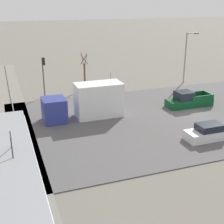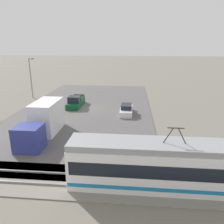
{
  "view_description": "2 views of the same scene",
  "coord_description": "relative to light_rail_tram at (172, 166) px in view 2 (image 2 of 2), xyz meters",
  "views": [
    {
      "loc": [
        -27.56,
        19.48,
        12.0
      ],
      "look_at": [
        -3.31,
        10.71,
        2.58
      ],
      "focal_mm": 50.0,
      "sensor_mm": 36.0,
      "label": 1
    },
    {
      "loc": [
        -7.19,
        33.25,
        9.93
      ],
      "look_at": [
        -5.02,
        10.17,
        2.68
      ],
      "focal_mm": 35.0,
      "sensor_mm": 36.0,
      "label": 2
    }
  ],
  "objects": [
    {
      "name": "ground_plane",
      "position": [
        10.15,
        -19.42,
        -1.73
      ],
      "size": [
        320.0,
        320.0,
        0.0
      ],
      "primitive_type": "plane",
      "color": "slate"
    },
    {
      "name": "road_surface",
      "position": [
        10.15,
        -19.42,
        -1.69
      ],
      "size": [
        20.18,
        39.27,
        0.08
      ],
      "color": "#565454",
      "rests_on": "ground"
    },
    {
      "name": "rail_bed",
      "position": [
        10.15,
        0.0,
        -1.69
      ],
      "size": [
        68.84,
        4.4,
        0.22
      ],
      "color": "gray",
      "rests_on": "ground"
    },
    {
      "name": "light_rail_tram",
      "position": [
        0.0,
        0.0,
        0.0
      ],
      "size": [
        14.62,
        2.65,
        4.54
      ],
      "color": "white",
      "rests_on": "ground"
    },
    {
      "name": "box_truck",
      "position": [
        12.68,
        -8.16,
        0.01
      ],
      "size": [
        2.55,
        8.37,
        3.61
      ],
      "color": "navy",
      "rests_on": "ground"
    },
    {
      "name": "pickup_truck",
      "position": [
        12.16,
        -20.13,
        -0.96
      ],
      "size": [
        1.96,
        5.45,
        1.84
      ],
      "color": "#0C4723",
      "rests_on": "ground"
    },
    {
      "name": "sedan_car_0",
      "position": [
        3.74,
        -16.86,
        -1.06
      ],
      "size": [
        1.76,
        4.41,
        1.43
      ],
      "color": "silver",
      "rests_on": "ground"
    },
    {
      "name": "street_lamp_near_crossing",
      "position": [
        22.04,
        -25.89,
        2.58
      ],
      "size": [
        0.36,
        1.95,
        7.4
      ],
      "color": "gray",
      "rests_on": "ground"
    }
  ]
}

